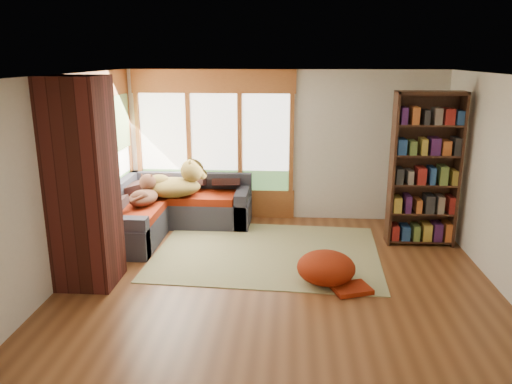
% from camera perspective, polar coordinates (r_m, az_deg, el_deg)
% --- Properties ---
extents(floor, '(5.50, 5.50, 0.00)m').
position_cam_1_polar(floor, '(6.71, 2.56, -9.52)').
color(floor, brown).
rests_on(floor, ground).
extents(ceiling, '(5.50, 5.50, 0.00)m').
position_cam_1_polar(ceiling, '(6.10, 2.86, 13.25)').
color(ceiling, white).
extents(wall_back, '(5.50, 0.04, 2.60)m').
position_cam_1_polar(wall_back, '(8.73, 3.10, 5.28)').
color(wall_back, silver).
rests_on(wall_back, ground).
extents(wall_front, '(5.50, 0.04, 2.60)m').
position_cam_1_polar(wall_front, '(3.90, 1.81, -7.59)').
color(wall_front, silver).
rests_on(wall_front, ground).
extents(wall_left, '(0.04, 5.00, 2.60)m').
position_cam_1_polar(wall_left, '(6.91, -20.76, 1.61)').
color(wall_left, silver).
rests_on(wall_left, ground).
extents(wall_right, '(0.04, 5.00, 2.60)m').
position_cam_1_polar(wall_right, '(6.80, 26.53, 0.78)').
color(wall_right, silver).
rests_on(wall_right, ground).
extents(windows_back, '(2.82, 0.10, 1.90)m').
position_cam_1_polar(windows_back, '(8.79, -4.79, 5.65)').
color(windows_back, '#9B5527').
rests_on(windows_back, wall_back).
extents(windows_left, '(0.10, 2.62, 1.90)m').
position_cam_1_polar(windows_left, '(7.97, -17.08, 4.02)').
color(windows_left, '#9B5527').
rests_on(windows_left, wall_left).
extents(roller_blind, '(0.03, 0.72, 0.90)m').
position_cam_1_polar(roller_blind, '(8.66, -15.17, 7.71)').
color(roller_blind, '#718D51').
rests_on(roller_blind, wall_left).
extents(brick_chimney, '(0.70, 0.70, 2.60)m').
position_cam_1_polar(brick_chimney, '(6.46, -19.20, 0.84)').
color(brick_chimney, '#471914').
rests_on(brick_chimney, ground).
extents(sectional_sofa, '(2.20, 2.20, 0.80)m').
position_cam_1_polar(sectional_sofa, '(8.45, -10.48, -2.27)').
color(sectional_sofa, '#292930').
rests_on(sectional_sofa, ground).
extents(area_rug, '(3.39, 2.66, 0.01)m').
position_cam_1_polar(area_rug, '(7.44, 1.25, -6.89)').
color(area_rug, beige).
rests_on(area_rug, ground).
extents(bookshelf, '(1.00, 0.33, 2.33)m').
position_cam_1_polar(bookshelf, '(7.88, 18.71, 2.38)').
color(bookshelf, '#3C2014').
rests_on(bookshelf, ground).
extents(pouf, '(0.99, 0.99, 0.40)m').
position_cam_1_polar(pouf, '(6.50, 8.01, -8.46)').
color(pouf, '#962005').
rests_on(pouf, area_rug).
extents(dog_tan, '(1.09, 0.78, 0.55)m').
position_cam_1_polar(dog_tan, '(8.33, -9.06, 1.20)').
color(dog_tan, brown).
rests_on(dog_tan, sectional_sofa).
extents(dog_brindle, '(0.46, 0.72, 0.38)m').
position_cam_1_polar(dog_brindle, '(8.05, -12.64, -0.12)').
color(dog_brindle, '#402218').
rests_on(dog_brindle, sectional_sofa).
extents(throw_pillows, '(1.98, 1.68, 0.45)m').
position_cam_1_polar(throw_pillows, '(8.44, -10.15, 1.16)').
color(throw_pillows, black).
rests_on(throw_pillows, sectional_sofa).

